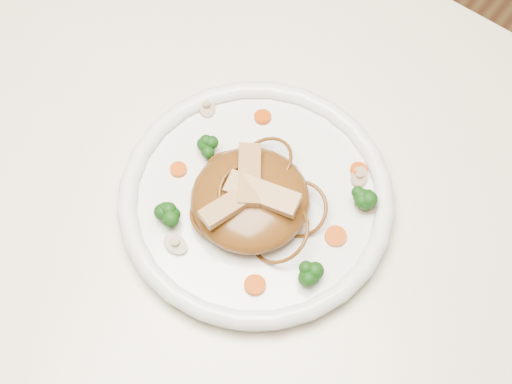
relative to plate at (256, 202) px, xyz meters
The scene contains 20 objects.
ground 0.76m from the plate, 154.66° to the right, with size 4.00×4.00×0.00m, color brown.
table 0.13m from the plate, 154.66° to the right, with size 1.20×0.80×0.75m.
plate is the anchor object (origin of this frame).
noodle_mound 0.03m from the plate, 82.31° to the right, with size 0.12×0.12×0.04m, color brown.
chicken_a 0.05m from the plate, 31.77° to the right, with size 0.07×0.02×0.01m, color tan.
chicken_b 0.05m from the plate, behind, with size 0.07×0.02×0.01m, color tan.
chicken_c 0.06m from the plate, 94.50° to the right, with size 0.06×0.02×0.01m, color tan.
broccoli_0 0.11m from the plate, 33.42° to the left, with size 0.02×0.02×0.03m, color #10450E, non-canonical shape.
broccoli_1 0.08m from the plate, behind, with size 0.02×0.02×0.03m, color #10450E, non-canonical shape.
broccoli_2 0.09m from the plate, 126.24° to the right, with size 0.03×0.03×0.03m, color #10450E, non-canonical shape.
broccoli_3 0.10m from the plate, 22.69° to the right, with size 0.02×0.02×0.03m, color #10450E, non-canonical shape.
carrot_0 0.11m from the plate, 53.89° to the left, with size 0.02×0.02×0.01m, color #BA4906.
carrot_1 0.09m from the plate, 164.39° to the right, with size 0.02×0.02×0.01m, color #BA4906.
carrot_2 0.09m from the plate, ahead, with size 0.02×0.02×0.01m, color #BA4906.
carrot_3 0.10m from the plate, 123.14° to the left, with size 0.02×0.02×0.01m, color #BA4906.
carrot_4 0.10m from the plate, 53.33° to the right, with size 0.02×0.02×0.01m, color #BA4906.
mushroom_0 0.10m from the plate, 109.14° to the right, with size 0.03×0.03×0.01m, color tan.
mushroom_1 0.12m from the plate, 32.32° to the left, with size 0.03×0.03×0.01m, color tan.
mushroom_2 0.12m from the plate, 153.47° to the left, with size 0.03×0.03×0.01m, color tan.
mushroom_3 0.11m from the plate, 49.36° to the left, with size 0.02×0.02×0.01m, color tan.
Camera 1 is at (0.29, -0.25, 1.48)m, focal length 53.93 mm.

